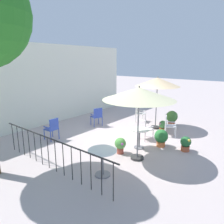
{
  "coord_description": "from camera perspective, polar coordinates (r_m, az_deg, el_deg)",
  "views": [
    {
      "loc": [
        -6.84,
        -5.06,
        3.24
      ],
      "look_at": [
        0.0,
        0.45,
        1.09
      ],
      "focal_mm": 33.83,
      "sensor_mm": 36.0,
      "label": 1
    }
  ],
  "objects": [
    {
      "name": "villa_facade",
      "position": [
        11.68,
        -15.15,
        7.35
      ],
      "size": [
        10.32,
        0.3,
        4.05
      ],
      "primitive_type": "cube",
      "color": "silver",
      "rests_on": "ground"
    },
    {
      "name": "patio_chair_4",
      "position": [
        9.09,
        -15.81,
        -4.06
      ],
      "size": [
        0.47,
        0.48,
        0.93
      ],
      "color": "#2841A2",
      "rests_on": "ground"
    },
    {
      "name": "patio_chair_3",
      "position": [
        11.48,
        7.4,
        0.07
      ],
      "size": [
        0.53,
        0.49,
        0.95
      ],
      "color": "white",
      "rests_on": "ground"
    },
    {
      "name": "potted_plant_4",
      "position": [
        10.15,
        13.58,
        -3.63
      ],
      "size": [
        0.38,
        0.38,
        0.52
      ],
      "color": "#995029",
      "rests_on": "ground"
    },
    {
      "name": "patio_chair_1",
      "position": [
        10.62,
        -4.06,
        -0.95
      ],
      "size": [
        0.62,
        0.61,
        0.94
      ],
      "color": "#283E9E",
      "rests_on": "ground"
    },
    {
      "name": "patio_umbrella_1",
      "position": [
        10.16,
        12.2,
        7.83
      ],
      "size": [
        2.1,
        2.1,
        2.53
      ],
      "color": "#2D2D2D",
      "rests_on": "ground"
    },
    {
      "name": "cafe_table_1",
      "position": [
        6.15,
        -2.58,
        -12.21
      ],
      "size": [
        0.82,
        0.82,
        0.78
      ],
      "color": "white",
      "rests_on": "ground"
    },
    {
      "name": "potted_plant_1",
      "position": [
        8.24,
        19.29,
        -7.97
      ],
      "size": [
        0.38,
        0.39,
        0.55
      ],
      "color": "#B15536",
      "rests_on": "ground"
    },
    {
      "name": "ground_plane",
      "position": [
        9.1,
        2.2,
        -7.08
      ],
      "size": [
        60.0,
        60.0,
        0.0
      ],
      "primitive_type": "plane",
      "color": "#BAA9A6"
    },
    {
      "name": "patio_umbrella_0",
      "position": [
        6.7,
        7.32,
        4.79
      ],
      "size": [
        2.33,
        2.33,
        2.48
      ],
      "color": "#2D2D2D",
      "rests_on": "ground"
    },
    {
      "name": "cafe_table_0",
      "position": [
        8.03,
        7.41,
        -6.14
      ],
      "size": [
        0.7,
        0.7,
        0.75
      ],
      "color": "white",
      "rests_on": "ground"
    },
    {
      "name": "patio_chair_0",
      "position": [
        9.5,
        15.04,
        -3.17
      ],
      "size": [
        0.61,
        0.61,
        0.95
      ],
      "color": "white",
      "rests_on": "ground"
    },
    {
      "name": "potted_plant_3",
      "position": [
        7.58,
        2.25,
        -8.75
      ],
      "size": [
        0.41,
        0.41,
        0.58
      ],
      "color": "#9C4635",
      "rests_on": "ground"
    },
    {
      "name": "potted_plant_2",
      "position": [
        10.96,
        15.86,
        -1.45
      ],
      "size": [
        0.57,
        0.57,
        0.8
      ],
      "color": "#A44A2D",
      "rests_on": "ground"
    },
    {
      "name": "potted_plant_0",
      "position": [
        8.36,
        13.14,
        -6.63
      ],
      "size": [
        0.52,
        0.52,
        0.68
      ],
      "color": "#CB6B39",
      "rests_on": "ground"
    },
    {
      "name": "terrace_railing",
      "position": [
        6.61,
        -16.06,
        -9.56
      ],
      "size": [
        0.03,
        5.07,
        1.01
      ],
      "color": "black",
      "rests_on": "ground"
    },
    {
      "name": "patio_chair_2",
      "position": [
        8.89,
        8.66,
        -4.25
      ],
      "size": [
        0.62,
        0.61,
        0.89
      ],
      "color": "white",
      "rests_on": "ground"
    }
  ]
}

